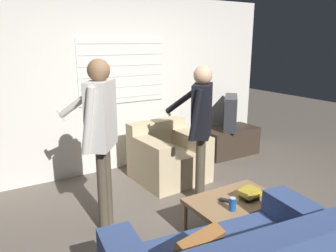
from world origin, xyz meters
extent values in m
plane|color=#665B51|center=(0.00, 0.00, 0.00)|extent=(16.00, 16.00, 0.00)
cube|color=silver|center=(0.00, 2.03, 1.27)|extent=(5.20, 0.06, 2.55)
cube|color=silver|center=(0.03, 1.99, 1.48)|extent=(1.33, 0.02, 0.93)
cube|color=#A4A099|center=(0.03, 1.98, 1.09)|extent=(1.30, 0.00, 0.01)
cube|color=#A4A099|center=(0.03, 1.98, 1.25)|extent=(1.30, 0.00, 0.01)
cube|color=#A4A099|center=(0.03, 1.98, 1.40)|extent=(1.30, 0.00, 0.01)
cube|color=#A4A099|center=(0.03, 1.98, 1.56)|extent=(1.30, 0.00, 0.01)
cube|color=#A4A099|center=(0.03, 1.98, 1.71)|extent=(1.30, 0.00, 0.01)
cube|color=#A4A099|center=(0.03, 1.98, 1.87)|extent=(1.30, 0.00, 0.01)
cube|color=#384C7F|center=(0.23, -1.14, 0.55)|extent=(0.35, 0.95, 0.20)
cube|color=#C6B289|center=(0.36, 1.22, 0.22)|extent=(0.94, 0.91, 0.44)
cube|color=#C6B289|center=(0.34, 1.55, 0.62)|extent=(0.91, 0.25, 0.35)
cube|color=#C6B289|center=(0.69, 1.24, 0.54)|extent=(0.29, 0.88, 0.20)
cube|color=#C6B289|center=(0.04, 1.20, 0.54)|extent=(0.29, 0.88, 0.20)
cube|color=#9E754C|center=(0.21, -0.27, 0.37)|extent=(0.91, 0.56, 0.04)
cylinder|color=#9E754C|center=(-0.21, -0.03, 0.17)|extent=(0.04, 0.04, 0.35)
cylinder|color=#9E754C|center=(0.62, -0.03, 0.17)|extent=(0.04, 0.04, 0.35)
cylinder|color=#9E754C|center=(-0.21, -0.52, 0.17)|extent=(0.04, 0.04, 0.35)
cylinder|color=#9E754C|center=(0.62, -0.52, 0.17)|extent=(0.04, 0.04, 0.35)
cube|color=#33281E|center=(1.80, 1.60, 0.23)|extent=(0.96, 0.52, 0.47)
cube|color=#2D2D33|center=(1.80, 1.60, 0.74)|extent=(0.62, 0.66, 0.55)
cube|color=black|center=(1.72, 1.67, 0.74)|extent=(0.42, 0.46, 0.45)
cylinder|color=#4C4233|center=(-0.89, 0.45, 0.44)|extent=(0.10, 0.10, 0.88)
cylinder|color=#4C4233|center=(-0.80, 0.57, 0.44)|extent=(0.10, 0.10, 0.88)
cube|color=beige|center=(-0.84, 0.51, 1.21)|extent=(0.41, 0.45, 0.66)
sphere|color=#846042|center=(-0.84, 0.51, 1.64)|extent=(0.22, 0.22, 0.22)
cylinder|color=beige|center=(-1.02, 0.36, 1.20)|extent=(0.17, 0.16, 0.63)
cylinder|color=beige|center=(-0.91, 0.85, 1.33)|extent=(0.48, 0.39, 0.42)
cube|color=white|center=(-1.11, 1.01, 1.15)|extent=(0.10, 0.09, 0.12)
cylinder|color=#4C4233|center=(0.31, 0.45, 0.41)|extent=(0.10, 0.10, 0.82)
cylinder|color=#4C4233|center=(0.42, 0.55, 0.41)|extent=(0.10, 0.10, 0.82)
cube|color=black|center=(0.37, 0.50, 1.13)|extent=(0.43, 0.44, 0.61)
sphere|color=tan|center=(0.37, 0.50, 1.53)|extent=(0.22, 0.22, 0.22)
cylinder|color=black|center=(0.18, 0.36, 1.12)|extent=(0.16, 0.16, 0.59)
cylinder|color=black|center=(0.35, 0.83, 1.23)|extent=(0.42, 0.40, 0.41)
cube|color=white|center=(0.19, 0.98, 1.05)|extent=(0.10, 0.10, 0.12)
cube|color=black|center=(0.34, -0.35, 0.41)|extent=(0.19, 0.16, 0.04)
cube|color=gold|center=(0.35, -0.35, 0.44)|extent=(0.23, 0.17, 0.03)
cube|color=gold|center=(0.33, -0.34, 0.47)|extent=(0.23, 0.17, 0.04)
cylinder|color=#194C9E|center=(0.04, -0.43, 0.45)|extent=(0.07, 0.07, 0.12)
cylinder|color=silver|center=(0.04, -0.43, 0.51)|extent=(0.06, 0.06, 0.00)
cube|color=black|center=(0.10, -0.28, 0.40)|extent=(0.10, 0.13, 0.02)
camera|label=1|loc=(-1.88, -2.47, 1.91)|focal=35.00mm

